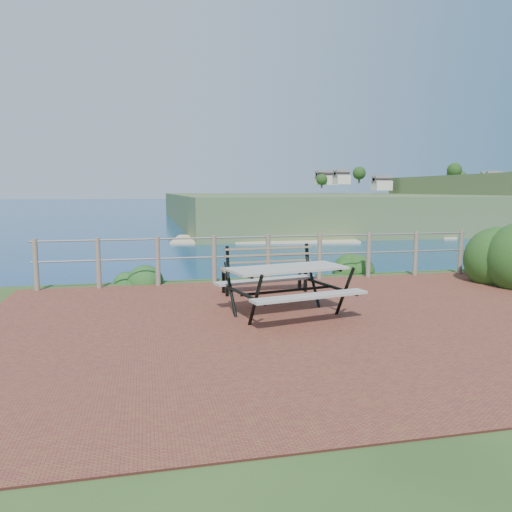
{
  "coord_description": "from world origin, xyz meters",
  "views": [
    {
      "loc": [
        -2.52,
        -6.81,
        1.95
      ],
      "look_at": [
        -0.56,
        2.0,
        0.75
      ],
      "focal_mm": 35.0,
      "sensor_mm": 36.0,
      "label": 1
    }
  ],
  "objects": [
    {
      "name": "picnic_table",
      "position": [
        -0.42,
        0.44,
        0.48
      ],
      "size": [
        1.91,
        1.53,
        0.76
      ],
      "rotation": [
        0.0,
        0.0,
        0.22
      ],
      "color": "gray",
      "rests_on": "ground"
    },
    {
      "name": "shrub_right_edge",
      "position": [
        5.07,
        3.14,
        0.0
      ],
      "size": [
        1.12,
        1.12,
        1.6
      ],
      "primitive_type": "ellipsoid",
      "color": "#133E15",
      "rests_on": "ground"
    },
    {
      "name": "ocean",
      "position": [
        0.0,
        200.0,
        0.0
      ],
      "size": [
        1200.0,
        1200.0,
        0.0
      ],
      "primitive_type": "plane",
      "color": "#135472",
      "rests_on": "ground"
    },
    {
      "name": "shrub_right_front",
      "position": [
        4.91,
        2.06,
        0.0
      ],
      "size": [
        1.63,
        1.63,
        2.31
      ],
      "primitive_type": "ellipsoid",
      "color": "#133E15",
      "rests_on": "ground"
    },
    {
      "name": "shrub_lip_west",
      "position": [
        -2.71,
        3.82,
        0.0
      ],
      "size": [
        0.77,
        0.77,
        0.52
      ],
      "primitive_type": "ellipsoid",
      "color": "#20541F",
      "rests_on": "ground"
    },
    {
      "name": "shrub_lip_east",
      "position": [
        2.24,
        4.27,
        0.0
      ],
      "size": [
        0.86,
        0.86,
        0.64
      ],
      "primitive_type": "ellipsoid",
      "color": "#133E15",
      "rests_on": "ground"
    },
    {
      "name": "safety_railing",
      "position": [
        0.0,
        3.35,
        0.57
      ],
      "size": [
        9.4,
        0.1,
        1.0
      ],
      "color": "#6B5B4C",
      "rests_on": "ground"
    },
    {
      "name": "ground",
      "position": [
        0.0,
        0.0,
        0.0
      ],
      "size": [
        10.0,
        7.0,
        0.12
      ],
      "primitive_type": "cube",
      "color": "brown",
      "rests_on": "ground"
    },
    {
      "name": "park_bench",
      "position": [
        -0.34,
        2.23,
        0.62
      ],
      "size": [
        1.68,
        0.51,
        0.93
      ],
      "rotation": [
        0.0,
        0.0,
        0.06
      ],
      "color": "brown",
      "rests_on": "ground"
    }
  ]
}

